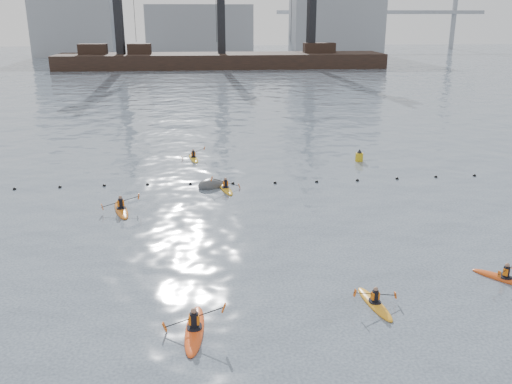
% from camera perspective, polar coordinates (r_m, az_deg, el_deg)
% --- Properties ---
extents(float_line, '(33.24, 0.73, 0.24)m').
position_cam_1_polar(float_line, '(38.61, -0.24, 1.01)').
color(float_line, black).
rests_on(float_line, ground).
extents(barge_pier, '(72.00, 19.30, 29.50)m').
position_cam_1_polar(barge_pier, '(124.61, -3.72, 13.80)').
color(barge_pier, black).
rests_on(barge_pier, ground).
extents(skyline, '(141.00, 28.00, 22.00)m').
position_cam_1_polar(skyline, '(164.60, -3.32, 17.44)').
color(skyline, gray).
rests_on(skyline, ground).
extents(kayaker_0, '(2.44, 3.57, 1.31)m').
position_cam_1_polar(kayaker_0, '(21.30, -6.49, -14.12)').
color(kayaker_0, '#EF4C16').
rests_on(kayaker_0, ground).
extents(kayaker_1, '(1.96, 2.97, 0.95)m').
position_cam_1_polar(kayaker_1, '(23.39, 12.39, -11.33)').
color(kayaker_1, orange).
rests_on(kayaker_1, ground).
extents(kayaker_2, '(2.28, 3.51, 1.11)m').
position_cam_1_polar(kayaker_2, '(34.14, -14.00, -1.76)').
color(kayaker_2, '#C56012').
rests_on(kayaker_2, ground).
extents(kayaker_3, '(2.06, 3.08, 1.13)m').
position_cam_1_polar(kayaker_3, '(37.20, -3.22, 0.41)').
color(kayaker_3, gold).
rests_on(kayaker_3, ground).
extents(kayaker_4, '(2.47, 2.65, 0.97)m').
position_cam_1_polar(kayaker_4, '(27.24, 24.77, -8.25)').
color(kayaker_4, '#C84612').
rests_on(kayaker_4, ground).
extents(kayaker_5, '(2.03, 3.02, 1.11)m').
position_cam_1_polar(kayaker_5, '(45.35, -6.60, 3.59)').
color(kayaker_5, gold).
rests_on(kayaker_5, ground).
extents(mooring_buoy, '(2.76, 2.54, 1.58)m').
position_cam_1_polar(mooring_buoy, '(37.94, -4.63, 0.59)').
color(mooring_buoy, '#3D4042').
rests_on(mooring_buoy, ground).
extents(nav_buoy, '(0.63, 0.63, 1.15)m').
position_cam_1_polar(nav_buoy, '(45.10, 10.81, 3.64)').
color(nav_buoy, '#C19013').
rests_on(nav_buoy, ground).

